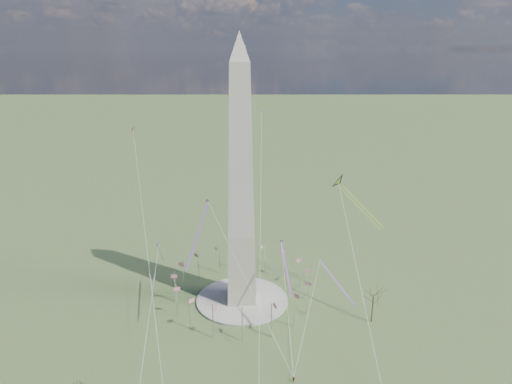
{
  "coord_description": "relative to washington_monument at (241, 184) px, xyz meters",
  "views": [
    {
      "loc": [
        0.32,
        -158.88,
        94.74
      ],
      "look_at": [
        5.49,
        0.0,
        44.91
      ],
      "focal_mm": 32.0,
      "sensor_mm": 36.0,
      "label": 1
    }
  ],
  "objects": [
    {
      "name": "kite_streamer_left",
      "position": [
        14.99,
        -15.81,
        -23.29
      ],
      "size": [
        3.19,
        18.64,
        12.8
      ],
      "rotation": [
        0.0,
        0.0,
        3.25
      ],
      "color": "#DC224A",
      "rests_on": "ground"
    },
    {
      "name": "tree_near",
      "position": [
        47.01,
        -16.05,
        -36.92
      ],
      "size": [
        8.84,
        8.84,
        15.48
      ],
      "color": "#403126",
      "rests_on": "ground"
    },
    {
      "name": "person_centre",
      "position": [
        15.19,
        -46.61,
        -47.0
      ],
      "size": [
        1.2,
        0.77,
        1.9
      ],
      "primitive_type": "imported",
      "rotation": [
        0.0,
        0.0,
        2.85
      ],
      "color": "gray",
      "rests_on": "ground"
    },
    {
      "name": "flagpole_ring",
      "position": [
        -0.0,
        -0.0,
        -40.68
      ],
      "size": [
        54.4,
        54.4,
        13.0
      ],
      "color": "silver",
      "rests_on": "ground"
    },
    {
      "name": "ground",
      "position": [
        0.0,
        0.0,
        -47.95
      ],
      "size": [
        2000.0,
        2000.0,
        0.0
      ],
      "primitive_type": "plane",
      "color": "#425C2E",
      "rests_on": "ground"
    },
    {
      "name": "washington_monument",
      "position": [
        0.0,
        0.0,
        0.0
      ],
      "size": [
        15.56,
        15.56,
        100.0
      ],
      "color": "#BBB49C",
      "rests_on": "plaza"
    },
    {
      "name": "plaza",
      "position": [
        0.0,
        0.0,
        -47.55
      ],
      "size": [
        36.0,
        36.0,
        0.8
      ],
      "primitive_type": "cylinder",
      "color": "#BAB8AA",
      "rests_on": "ground"
    },
    {
      "name": "kite_diamond_purple",
      "position": [
        -32.07,
        5.67,
        -25.96
      ],
      "size": [
        2.18,
        3.28,
        9.84
      ],
      "rotation": [
        0.0,
        0.0,
        2.52
      ],
      "color": "navy",
      "rests_on": "ground"
    },
    {
      "name": "kite_small_white",
      "position": [
        9.3,
        41.3,
        20.84
      ],
      "size": [
        1.4,
        1.58,
        4.32
      ],
      "rotation": [
        0.0,
        0.0,
        3.02
      ],
      "color": "silver",
      "rests_on": "ground"
    },
    {
      "name": "kite_delta_black",
      "position": [
        39.17,
        11.67,
        -3.79
      ],
      "size": [
        19.65,
        18.7,
        18.22
      ],
      "rotation": [
        0.0,
        0.0,
        3.97
      ],
      "color": "black",
      "rests_on": "ground"
    },
    {
      "name": "kite_streamer_right",
      "position": [
        34.8,
        -2.83,
        -36.32
      ],
      "size": [
        12.07,
        15.47,
        12.72
      ],
      "rotation": [
        0.0,
        0.0,
        3.79
      ],
      "color": "#DC224A",
      "rests_on": "ground"
    },
    {
      "name": "kite_streamer_mid",
      "position": [
        -13.95,
        -11.39,
        -10.54
      ],
      "size": [
        7.21,
        24.21,
        16.89
      ],
      "rotation": [
        0.0,
        0.0,
        2.9
      ],
      "color": "#DC224A",
      "rests_on": "ground"
    },
    {
      "name": "kite_small_red",
      "position": [
        -45.59,
        35.02,
        14.27
      ],
      "size": [
        1.65,
        2.35,
        4.88
      ],
      "rotation": [
        0.0,
        0.0,
        2.36
      ],
      "color": "red",
      "rests_on": "ground"
    }
  ]
}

